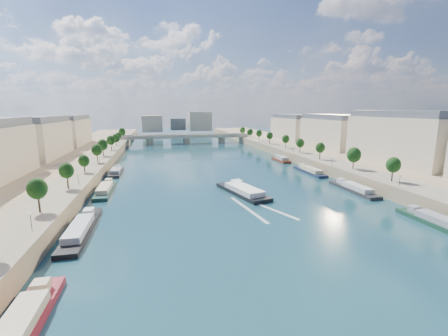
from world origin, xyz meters
name	(u,v)px	position (x,y,z in m)	size (l,w,h in m)	color
ground	(214,174)	(0.00, 100.00, 0.00)	(700.00, 700.00, 0.00)	#0C2C38
quay_left	(47,176)	(-72.00, 100.00, 2.50)	(44.00, 520.00, 5.00)	#9E8460
quay_right	(348,163)	(72.00, 100.00, 2.50)	(44.00, 520.00, 5.00)	#9E8460
pave_left	(85,169)	(-57.00, 100.00, 5.05)	(14.00, 520.00, 0.10)	gray
pave_right	(323,159)	(57.00, 100.00, 5.05)	(14.00, 520.00, 0.10)	gray
trees_left	(89,155)	(-55.00, 102.00, 10.48)	(4.80, 268.80, 8.26)	#382B1E
trees_right	(310,146)	(55.00, 110.00, 10.48)	(4.80, 268.80, 8.26)	#382B1E
lamps_left	(90,166)	(-52.50, 90.00, 7.78)	(0.36, 200.36, 4.28)	black
lamps_right	(310,153)	(52.50, 105.00, 7.78)	(0.36, 200.36, 4.28)	black
buildings_left	(20,141)	(-85.00, 112.00, 16.45)	(16.00, 226.00, 23.20)	beige
buildings_right	(358,134)	(85.00, 112.00, 16.45)	(16.00, 226.00, 23.20)	beige
skyline	(181,122)	(3.19, 319.52, 14.66)	(79.00, 42.00, 22.00)	beige
bridge	(187,138)	(0.00, 230.59, 5.08)	(112.00, 12.00, 8.15)	#C1B79E
tour_barge	(243,191)	(3.72, 64.41, 1.01)	(14.51, 28.18, 3.74)	black
wake	(258,208)	(3.72, 47.79, 0.02)	(14.25, 25.91, 0.04)	silver
moored_barges_left	(83,226)	(-45.50, 42.15, 0.84)	(5.00, 154.08, 3.60)	#191A37
moored_barges_right	(356,190)	(45.50, 57.38, 0.84)	(5.00, 155.80, 3.60)	black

